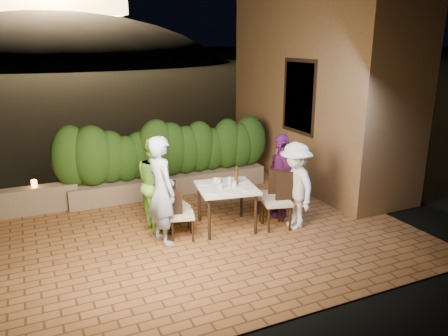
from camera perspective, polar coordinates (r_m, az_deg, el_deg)
ground at (r=7.34m, az=-2.76°, el=-9.09°), size 400.00×400.00×0.00m
terrace_floor at (r=7.79m, az=-4.14°, el=-8.00°), size 7.00×6.00×0.15m
building_wall at (r=10.18m, az=12.15°, el=12.44°), size 1.60×5.00×5.00m
window_pane at (r=9.37m, az=9.91°, el=9.17°), size 0.08×1.00×1.40m
window_frame at (r=9.36m, az=9.86°, el=9.17°), size 0.06×1.15×1.55m
planter at (r=9.34m, az=-6.92°, el=-2.06°), size 4.20×0.55×0.40m
hedge at (r=9.13m, az=-7.08°, el=2.41°), size 4.00×0.70×1.10m
parapet at (r=8.95m, az=-25.56°, el=-4.10°), size 2.20×0.30×0.50m
hill at (r=66.70m, az=-20.90°, el=9.16°), size 52.00×40.00×22.00m
dining_table at (r=7.53m, az=0.32°, el=-5.13°), size 1.10×1.10×0.75m
plate_nw at (r=7.10m, az=-1.41°, el=-3.21°), size 0.21×0.21×0.01m
plate_sw at (r=7.54m, az=-2.37°, el=-2.02°), size 0.22×0.22×0.01m
plate_ne at (r=7.27m, az=2.84°, el=-2.74°), size 0.22×0.22×0.01m
plate_se at (r=7.65m, az=1.98°, el=-1.75°), size 0.21×0.21×0.01m
plate_centre at (r=7.39m, az=0.03°, el=-2.39°), size 0.24×0.24×0.01m
plate_front at (r=7.08m, az=1.43°, el=-3.25°), size 0.23×0.23×0.01m
glass_nw at (r=7.22m, az=-0.42°, el=-2.47°), size 0.06×0.06×0.10m
glass_sw at (r=7.51m, az=-0.63°, el=-1.73°), size 0.06×0.06×0.10m
glass_ne at (r=7.34m, az=1.39°, el=-2.15°), size 0.06×0.06×0.11m
glass_se at (r=7.55m, az=0.74°, el=-1.58°), size 0.07×0.07×0.12m
beer_bottle at (r=7.48m, az=1.64°, el=-0.93°), size 0.06×0.06×0.33m
bowl at (r=7.67m, az=-0.92°, el=-1.58°), size 0.22×0.22×0.04m
chair_left_front at (r=7.14m, az=-5.57°, el=-6.00°), size 0.48×0.48×0.85m
chair_left_back at (r=7.54m, az=-6.43°, el=-4.73°), size 0.45×0.45×0.87m
chair_right_front at (r=7.55m, az=6.91°, el=-4.23°), size 0.56×0.56×0.99m
chair_right_back at (r=7.95m, az=5.93°, el=-3.39°), size 0.56×0.56×0.92m
diner_blue at (r=6.89m, az=-8.15°, el=-2.94°), size 0.53×0.70×1.75m
diner_green at (r=7.48m, az=-8.76°, el=-1.98°), size 0.66×0.82×1.61m
diner_white at (r=7.52m, az=9.26°, el=-2.31°), size 0.63×1.01×1.50m
diner_purple at (r=8.01m, az=7.43°, el=-0.91°), size 0.51×0.95×1.55m
parapet_lamp at (r=8.85m, az=-23.55°, el=-1.89°), size 0.10×0.10×0.14m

